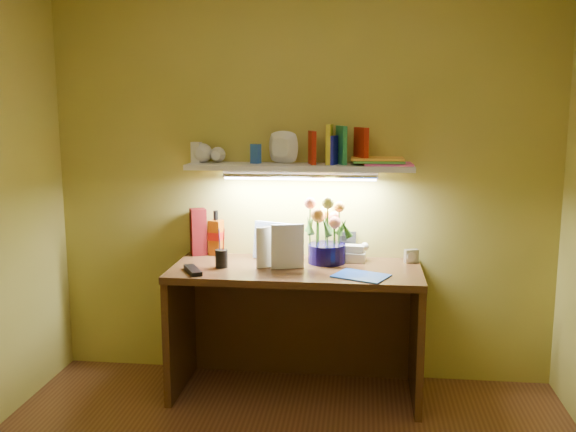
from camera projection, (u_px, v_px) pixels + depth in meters
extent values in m
cube|color=#3B2410|center=(296.00, 331.00, 3.66)|extent=(1.40, 0.60, 0.75)
cube|color=silver|center=(411.00, 256.00, 3.70)|extent=(0.09, 0.06, 0.08)
cube|color=#4E0A0B|center=(198.00, 232.00, 3.89)|extent=(0.12, 0.12, 0.28)
cylinder|color=black|center=(221.00, 252.00, 3.59)|extent=(0.07, 0.07, 0.17)
cube|color=black|center=(193.00, 270.00, 3.50)|extent=(0.15, 0.21, 0.02)
cube|color=#1F4CB2|center=(361.00, 276.00, 3.41)|extent=(0.33, 0.29, 0.01)
imported|color=white|center=(256.00, 248.00, 3.55)|extent=(0.16, 0.11, 0.23)
imported|color=silver|center=(271.00, 247.00, 3.54)|extent=(0.18, 0.06, 0.25)
cube|color=silver|center=(299.00, 167.00, 3.68)|extent=(1.30, 0.25, 0.03)
imported|color=silver|center=(200.00, 156.00, 3.73)|extent=(0.12, 0.12, 0.09)
imported|color=silver|center=(216.00, 156.00, 3.72)|extent=(0.10, 0.10, 0.09)
imported|color=silver|center=(280.00, 160.00, 3.69)|extent=(0.24, 0.24, 0.05)
cube|color=silver|center=(197.00, 152.00, 3.77)|extent=(0.06, 0.05, 0.12)
cube|color=#1F4CB2|center=(256.00, 154.00, 3.72)|extent=(0.06, 0.06, 0.11)
cube|color=#AF200D|center=(312.00, 148.00, 3.66)|extent=(0.06, 0.13, 0.19)
cube|color=gold|center=(329.00, 144.00, 3.66)|extent=(0.03, 0.14, 0.23)
cube|color=#1518A6|center=(334.00, 150.00, 3.65)|extent=(0.05, 0.12, 0.16)
cube|color=#268A4A|center=(341.00, 145.00, 3.66)|extent=(0.07, 0.14, 0.22)
cube|color=#AF200D|center=(361.00, 146.00, 3.65)|extent=(0.09, 0.15, 0.21)
cube|color=#FD57AF|center=(388.00, 164.00, 3.64)|extent=(0.28, 0.21, 0.01)
cube|color=#55BD4B|center=(379.00, 161.00, 3.65)|extent=(0.29, 0.21, 0.01)
cube|color=yellow|center=(377.00, 159.00, 3.65)|extent=(0.30, 0.22, 0.01)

